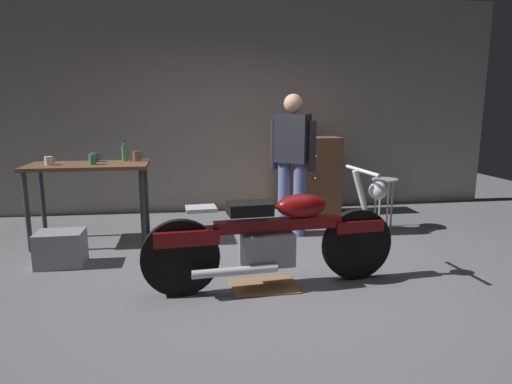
# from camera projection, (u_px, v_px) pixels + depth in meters

# --- Properties ---
(ground_plane) EXTENTS (12.00, 12.00, 0.00)m
(ground_plane) POSITION_uv_depth(u_px,v_px,m) (268.00, 276.00, 4.02)
(ground_plane) COLOR slate
(back_wall) EXTENTS (8.00, 0.12, 3.10)m
(back_wall) POSITION_uv_depth(u_px,v_px,m) (234.00, 105.00, 6.44)
(back_wall) COLOR gray
(back_wall) RESTS_ON ground_plane
(workbench) EXTENTS (1.30, 0.64, 0.90)m
(workbench) POSITION_uv_depth(u_px,v_px,m) (89.00, 174.00, 4.89)
(workbench) COLOR brown
(workbench) RESTS_ON ground_plane
(motorcycle) EXTENTS (2.19, 0.60, 1.00)m
(motorcycle) POSITION_uv_depth(u_px,v_px,m) (275.00, 236.00, 3.71)
(motorcycle) COLOR black
(motorcycle) RESTS_ON ground_plane
(person_standing) EXTENTS (0.48, 0.40, 1.67)m
(person_standing) POSITION_uv_depth(u_px,v_px,m) (292.00, 158.00, 5.16)
(person_standing) COLOR slate
(person_standing) RESTS_ON ground_plane
(shop_stool) EXTENTS (0.32, 0.32, 0.64)m
(shop_stool) POSITION_uv_depth(u_px,v_px,m) (384.00, 190.00, 5.51)
(shop_stool) COLOR #B2B2B7
(shop_stool) RESTS_ON ground_plane
(wooden_dresser) EXTENTS (0.80, 0.47, 1.10)m
(wooden_dresser) POSITION_uv_depth(u_px,v_px,m) (311.00, 176.00, 6.31)
(wooden_dresser) COLOR brown
(wooden_dresser) RESTS_ON ground_plane
(drip_tray) EXTENTS (0.56, 0.40, 0.01)m
(drip_tray) POSITION_uv_depth(u_px,v_px,m) (264.00, 286.00, 3.78)
(drip_tray) COLOR olive
(drip_tray) RESTS_ON ground_plane
(storage_bin) EXTENTS (0.44, 0.32, 0.34)m
(storage_bin) POSITION_uv_depth(u_px,v_px,m) (61.00, 249.00, 4.26)
(storage_bin) COLOR gray
(storage_bin) RESTS_ON ground_plane
(mug_green_speckled) EXTENTS (0.11, 0.08, 0.11)m
(mug_green_speckled) POSITION_uv_depth(u_px,v_px,m) (93.00, 159.00, 4.81)
(mug_green_speckled) COLOR #3D7F4C
(mug_green_speckled) RESTS_ON workbench
(mug_blue_enamel) EXTENTS (0.11, 0.08, 0.10)m
(mug_blue_enamel) POSITION_uv_depth(u_px,v_px,m) (94.00, 157.00, 5.06)
(mug_blue_enamel) COLOR #2D51AD
(mug_blue_enamel) RESTS_ON workbench
(mug_white_ceramic) EXTENTS (0.12, 0.09, 0.09)m
(mug_white_ceramic) POSITION_uv_depth(u_px,v_px,m) (49.00, 161.00, 4.77)
(mug_white_ceramic) COLOR white
(mug_white_ceramic) RESTS_ON workbench
(mug_brown_stoneware) EXTENTS (0.13, 0.09, 0.11)m
(mug_brown_stoneware) POSITION_uv_depth(u_px,v_px,m) (137.00, 156.00, 5.12)
(mug_brown_stoneware) COLOR brown
(mug_brown_stoneware) RESTS_ON workbench
(bottle) EXTENTS (0.06, 0.06, 0.24)m
(bottle) POSITION_uv_depth(u_px,v_px,m) (125.00, 153.00, 5.11)
(bottle) COLOR #4C8C4C
(bottle) RESTS_ON workbench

